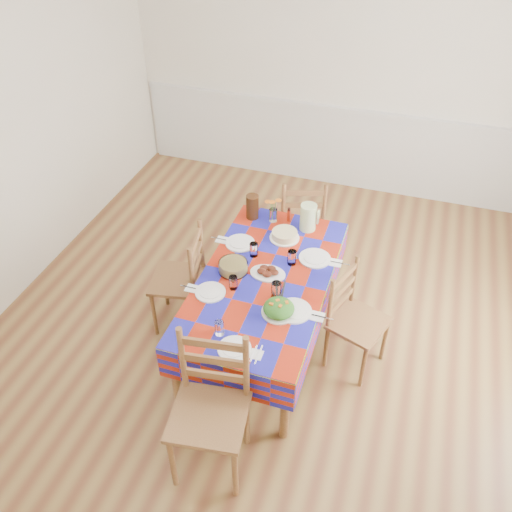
{
  "coord_description": "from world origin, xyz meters",
  "views": [
    {
      "loc": [
        0.81,
        -2.87,
        3.28
      ],
      "look_at": [
        -0.12,
        -0.03,
        0.84
      ],
      "focal_mm": 38.0,
      "sensor_mm": 36.0,
      "label": 1
    }
  ],
  "objects_px": {
    "chair_near": "(210,410)",
    "chair_right": "(354,320)",
    "meat_platter": "(268,272)",
    "tea_pitcher": "(252,207)",
    "dining_table": "(265,285)",
    "chair_left": "(182,280)",
    "chair_far": "(301,221)",
    "green_pitcher": "(308,217)"
  },
  "relations": [
    {
      "from": "chair_near",
      "to": "chair_right",
      "type": "relative_size",
      "value": 1.18
    },
    {
      "from": "dining_table",
      "to": "chair_right",
      "type": "relative_size",
      "value": 1.97
    },
    {
      "from": "tea_pitcher",
      "to": "chair_near",
      "type": "height_order",
      "value": "chair_near"
    },
    {
      "from": "tea_pitcher",
      "to": "chair_far",
      "type": "distance_m",
      "value": 0.6
    },
    {
      "from": "chair_left",
      "to": "dining_table",
      "type": "bearing_deg",
      "value": 78.26
    },
    {
      "from": "green_pitcher",
      "to": "chair_left",
      "type": "distance_m",
      "value": 1.12
    },
    {
      "from": "chair_near",
      "to": "meat_platter",
      "type": "bearing_deg",
      "value": 81.44
    },
    {
      "from": "green_pitcher",
      "to": "chair_far",
      "type": "relative_size",
      "value": 0.25
    },
    {
      "from": "tea_pitcher",
      "to": "chair_near",
      "type": "relative_size",
      "value": 0.2
    },
    {
      "from": "green_pitcher",
      "to": "dining_table",
      "type": "bearing_deg",
      "value": -102.46
    },
    {
      "from": "tea_pitcher",
      "to": "chair_left",
      "type": "distance_m",
      "value": 0.84
    },
    {
      "from": "dining_table",
      "to": "tea_pitcher",
      "type": "bearing_deg",
      "value": 114.94
    },
    {
      "from": "chair_near",
      "to": "chair_left",
      "type": "height_order",
      "value": "chair_near"
    },
    {
      "from": "chair_near",
      "to": "chair_far",
      "type": "relative_size",
      "value": 1.12
    },
    {
      "from": "green_pitcher",
      "to": "chair_left",
      "type": "xyz_separation_m",
      "value": [
        -0.83,
        -0.68,
        -0.33
      ]
    },
    {
      "from": "dining_table",
      "to": "tea_pitcher",
      "type": "relative_size",
      "value": 8.17
    },
    {
      "from": "green_pitcher",
      "to": "chair_left",
      "type": "height_order",
      "value": "chair_left"
    },
    {
      "from": "green_pitcher",
      "to": "chair_far",
      "type": "xyz_separation_m",
      "value": [
        -0.14,
        0.39,
        -0.33
      ]
    },
    {
      "from": "chair_near",
      "to": "chair_right",
      "type": "distance_m",
      "value": 1.28
    },
    {
      "from": "chair_near",
      "to": "chair_right",
      "type": "bearing_deg",
      "value": 49.77
    },
    {
      "from": "dining_table",
      "to": "chair_near",
      "type": "height_order",
      "value": "chair_near"
    },
    {
      "from": "chair_near",
      "to": "chair_left",
      "type": "xyz_separation_m",
      "value": [
        -0.67,
        1.08,
        -0.05
      ]
    },
    {
      "from": "meat_platter",
      "to": "chair_right",
      "type": "distance_m",
      "value": 0.72
    },
    {
      "from": "dining_table",
      "to": "chair_right",
      "type": "height_order",
      "value": "chair_right"
    },
    {
      "from": "chair_left",
      "to": "chair_near",
      "type": "bearing_deg",
      "value": 20.92
    },
    {
      "from": "tea_pitcher",
      "to": "chair_right",
      "type": "relative_size",
      "value": 0.24
    },
    {
      "from": "meat_platter",
      "to": "chair_far",
      "type": "xyz_separation_m",
      "value": [
        0.0,
        1.03,
        -0.24
      ]
    },
    {
      "from": "chair_near",
      "to": "chair_far",
      "type": "distance_m",
      "value": 2.14
    },
    {
      "from": "dining_table",
      "to": "chair_near",
      "type": "relative_size",
      "value": 1.67
    },
    {
      "from": "meat_platter",
      "to": "tea_pitcher",
      "type": "distance_m",
      "value": 0.74
    },
    {
      "from": "chair_far",
      "to": "chair_right",
      "type": "xyz_separation_m",
      "value": [
        0.67,
        -1.06,
        -0.02
      ]
    },
    {
      "from": "dining_table",
      "to": "chair_far",
      "type": "xyz_separation_m",
      "value": [
        0.01,
        1.07,
        -0.14
      ]
    },
    {
      "from": "chair_near",
      "to": "green_pitcher",
      "type": "bearing_deg",
      "value": 77.12
    },
    {
      "from": "green_pitcher",
      "to": "chair_left",
      "type": "relative_size",
      "value": 0.25
    },
    {
      "from": "meat_platter",
      "to": "chair_left",
      "type": "xyz_separation_m",
      "value": [
        -0.69,
        -0.04,
        -0.23
      ]
    },
    {
      "from": "dining_table",
      "to": "chair_left",
      "type": "xyz_separation_m",
      "value": [
        -0.68,
        0.01,
        -0.14
      ]
    },
    {
      "from": "green_pitcher",
      "to": "chair_near",
      "type": "xyz_separation_m",
      "value": [
        -0.16,
        -1.75,
        -0.28
      ]
    },
    {
      "from": "meat_platter",
      "to": "chair_right",
      "type": "bearing_deg",
      "value": -2.69
    },
    {
      "from": "dining_table",
      "to": "chair_left",
      "type": "distance_m",
      "value": 0.69
    },
    {
      "from": "green_pitcher",
      "to": "chair_right",
      "type": "height_order",
      "value": "green_pitcher"
    },
    {
      "from": "chair_far",
      "to": "green_pitcher",
      "type": "bearing_deg",
      "value": 92.07
    },
    {
      "from": "meat_platter",
      "to": "chair_right",
      "type": "height_order",
      "value": "chair_right"
    }
  ]
}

